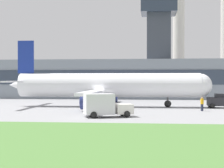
% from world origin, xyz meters
% --- Properties ---
extents(ground_plane, '(400.00, 400.00, 0.00)m').
position_xyz_m(ground_plane, '(0.00, 0.00, 0.00)').
color(ground_plane, gray).
extents(terminal_building, '(86.63, 10.25, 21.29)m').
position_xyz_m(terminal_building, '(0.64, 26.95, 4.62)').
color(terminal_building, gray).
rests_on(terminal_building, ground_plane).
extents(smokestack_left, '(3.64, 3.64, 35.54)m').
position_xyz_m(smokestack_left, '(14.03, 52.85, 17.92)').
color(smokestack_left, beige).
rests_on(smokestack_left, ground_plane).
extents(airplane, '(29.24, 27.54, 9.58)m').
position_xyz_m(airplane, '(0.13, 2.06, 2.99)').
color(airplane, white).
rests_on(airplane, ground_plane).
extents(pushback_tug, '(3.13, 2.75, 1.96)m').
position_xyz_m(pushback_tug, '(15.92, 1.65, 0.88)').
color(pushback_tug, '#232328').
rests_on(pushback_tug, ground_plane).
extents(baggage_truck, '(5.38, 3.69, 2.43)m').
position_xyz_m(baggage_truck, '(1.80, -12.41, 1.18)').
color(baggage_truck, white).
rests_on(baggage_truck, ground_plane).
extents(ground_crew_person, '(0.45, 0.45, 1.78)m').
position_xyz_m(ground_crew_person, '(12.89, -3.74, 0.91)').
color(ground_crew_person, '#23283D').
rests_on(ground_crew_person, ground_plane).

